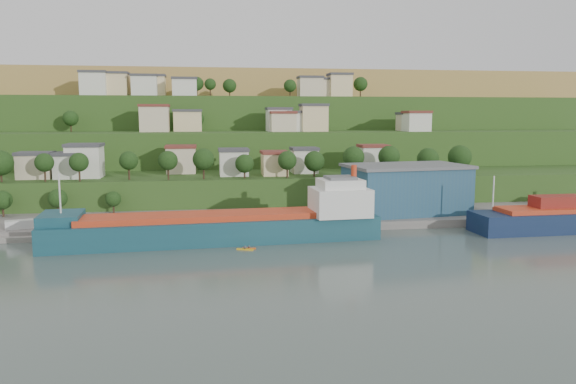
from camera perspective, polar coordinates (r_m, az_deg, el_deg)
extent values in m
plane|color=#48574F|center=(118.02, -3.19, -5.78)|extent=(500.00, 500.00, 0.00)
cube|color=slate|center=(148.08, 3.53, -3.00)|extent=(220.00, 26.00, 4.00)
cube|color=slate|center=(146.01, -26.15, -3.95)|extent=(40.00, 18.00, 2.40)
cube|color=#284719|center=(172.81, -4.91, -1.46)|extent=(260.00, 32.00, 20.00)
cube|color=#284719|center=(202.43, -5.45, -0.11)|extent=(280.00, 32.00, 44.00)
cube|color=#284719|center=(232.15, -5.85, 0.89)|extent=(300.00, 32.00, 70.00)
cube|color=olive|center=(305.69, -6.50, 2.53)|extent=(360.00, 120.00, 96.00)
cube|color=beige|center=(173.53, -24.25, 2.36)|extent=(9.10, 7.45, 6.66)
cube|color=#3F3F44|center=(173.26, -24.32, 3.60)|extent=(9.70, 8.05, 0.90)
cube|color=silver|center=(171.25, -21.36, 2.41)|extent=(7.13, 8.78, 6.47)
cube|color=#3F3F44|center=(170.98, -21.42, 3.64)|extent=(7.73, 9.38, 0.90)
cube|color=silver|center=(170.90, -19.93, 2.87)|extent=(9.41, 8.74, 8.87)
cube|color=#3F3F44|center=(170.59, -20.01, 4.51)|extent=(10.01, 9.34, 0.90)
cube|color=beige|center=(176.46, -10.79, 3.16)|extent=(8.82, 8.25, 7.76)
cube|color=brown|center=(176.17, -10.83, 4.56)|extent=(9.42, 8.85, 0.90)
cube|color=silver|center=(167.21, -5.54, 2.91)|extent=(8.30, 8.45, 7.16)
cube|color=#3F3F44|center=(166.92, -5.56, 4.29)|extent=(8.90, 9.05, 0.90)
cube|color=beige|center=(167.40, -1.39, 2.82)|extent=(7.34, 8.82, 6.38)
cube|color=brown|center=(167.12, -1.39, 4.06)|extent=(7.94, 9.42, 0.90)
cube|color=silver|center=(173.91, 1.66, 3.11)|extent=(7.67, 7.41, 7.06)
cube|color=#3F3F44|center=(173.63, 1.67, 4.42)|extent=(8.27, 8.01, 0.90)
cube|color=silver|center=(178.27, 8.64, 3.26)|extent=(8.43, 7.15, 7.81)
cube|color=brown|center=(177.99, 8.67, 4.66)|extent=(9.03, 7.75, 0.90)
cube|color=beige|center=(202.93, -13.39, 7.19)|extent=(9.83, 8.29, 8.67)
cube|color=brown|center=(202.96, -13.43, 8.54)|extent=(10.43, 8.89, 0.90)
cube|color=beige|center=(206.30, -10.14, 7.05)|extent=(9.84, 8.04, 6.99)
cube|color=#3F3F44|center=(206.30, -10.17, 8.15)|extent=(10.44, 8.64, 0.90)
cube|color=silver|center=(204.72, -0.95, 7.27)|extent=(8.55, 8.95, 7.69)
cube|color=#3F3F44|center=(204.73, -0.95, 8.47)|extent=(9.15, 9.55, 0.90)
cube|color=beige|center=(202.03, -0.57, 7.06)|extent=(8.87, 8.99, 6.31)
cube|color=brown|center=(202.02, -0.57, 8.09)|extent=(9.47, 9.59, 0.90)
cube|color=silver|center=(202.96, 1.01, 7.09)|extent=(7.82, 7.44, 6.49)
cube|color=#3F3F44|center=(202.95, 1.01, 8.14)|extent=(8.42, 8.04, 0.90)
cube|color=beige|center=(202.82, 2.62, 7.44)|extent=(9.23, 7.60, 8.97)
cube|color=#3F3F44|center=(202.85, 2.63, 8.83)|extent=(9.83, 8.20, 0.90)
cube|color=silver|center=(208.59, 12.92, 6.92)|extent=(8.28, 8.08, 6.49)
cube|color=brown|center=(208.58, 12.95, 7.93)|extent=(8.88, 8.68, 0.90)
cube|color=beige|center=(215.37, 12.48, 6.89)|extent=(9.92, 8.11, 6.01)
cube|color=#3F3F44|center=(215.36, 12.51, 7.80)|extent=(10.52, 8.71, 0.90)
cube|color=silver|center=(233.47, -19.08, 10.25)|extent=(9.72, 8.75, 8.88)
cube|color=#3F3F44|center=(233.77, -19.14, 11.44)|extent=(10.32, 9.35, 0.90)
cube|color=beige|center=(234.89, -16.97, 10.30)|extent=(8.72, 8.58, 8.76)
cube|color=#3F3F44|center=(235.18, -17.02, 11.48)|extent=(9.32, 9.18, 0.90)
cube|color=silver|center=(230.35, -14.35, 10.33)|extent=(9.72, 7.59, 7.77)
cube|color=#3F3F44|center=(230.61, -14.39, 11.40)|extent=(10.32, 8.19, 0.90)
cube|color=beige|center=(234.85, -13.45, 10.33)|extent=(8.86, 8.71, 8.02)
cube|color=#3F3F44|center=(235.11, -13.48, 11.42)|extent=(9.46, 9.31, 0.90)
cube|color=silver|center=(224.66, -10.45, 10.35)|extent=(9.26, 7.13, 6.47)
cube|color=#3F3F44|center=(224.86, -10.48, 11.28)|extent=(9.86, 7.73, 0.90)
cube|color=beige|center=(231.48, 2.26, 10.52)|extent=(9.52, 7.72, 7.56)
cube|color=#3F3F44|center=(231.72, 2.27, 11.57)|extent=(10.12, 8.32, 0.90)
cube|color=beige|center=(233.17, 3.69, 10.42)|extent=(8.16, 8.09, 6.96)
cube|color=#3F3F44|center=(233.38, 3.69, 11.38)|extent=(8.76, 8.69, 0.90)
cube|color=beige|center=(236.93, 4.66, 10.33)|extent=(9.08, 7.50, 6.67)
cube|color=brown|center=(237.13, 4.67, 11.24)|extent=(9.68, 8.10, 0.90)
cube|color=beige|center=(232.70, 5.25, 10.63)|extent=(8.84, 8.41, 8.76)
cube|color=#3F3F44|center=(232.99, 5.27, 11.81)|extent=(9.44, 9.01, 0.90)
cylinder|color=#382619|center=(168.08, -27.12, 1.46)|extent=(0.50, 0.50, 3.30)
sphere|color=black|center=(167.78, -27.19, 2.65)|extent=(6.75, 6.75, 6.75)
cylinder|color=#382619|center=(164.30, -23.46, 1.63)|extent=(0.50, 0.50, 3.78)
sphere|color=black|center=(164.02, -23.52, 2.76)|extent=(5.02, 5.02, 5.02)
cylinder|color=#382619|center=(161.28, -20.42, 1.69)|extent=(0.50, 0.50, 3.82)
sphere|color=black|center=(160.99, -20.47, 2.86)|extent=(5.14, 5.14, 5.14)
cylinder|color=#382619|center=(161.30, -15.84, 1.90)|extent=(0.50, 0.50, 3.92)
sphere|color=black|center=(161.00, -15.89, 3.09)|extent=(5.14, 5.14, 5.14)
cylinder|color=#382619|center=(158.11, -12.06, 1.91)|extent=(0.50, 0.50, 3.93)
sphere|color=black|center=(157.81, -12.10, 3.15)|extent=(5.37, 5.37, 5.37)
cylinder|color=#382619|center=(158.46, -8.57, 2.01)|extent=(0.50, 0.50, 3.94)
sphere|color=black|center=(158.14, -8.59, 3.31)|extent=(5.98, 5.98, 5.98)
cylinder|color=#382619|center=(159.46, -4.43, 1.89)|extent=(0.50, 0.50, 2.72)
sphere|color=black|center=(159.20, -4.44, 2.90)|extent=(5.31, 5.31, 5.31)
cylinder|color=#382619|center=(159.85, -0.08, 2.07)|extent=(0.50, 0.50, 3.53)
sphere|color=black|center=(159.56, -0.08, 3.23)|extent=(5.39, 5.39, 5.39)
cylinder|color=#382619|center=(163.51, 2.68, 2.07)|extent=(0.50, 0.50, 2.86)
sphere|color=black|center=(163.23, 2.69, 3.15)|extent=(5.95, 5.95, 5.95)
cylinder|color=#382619|center=(164.02, 6.66, 2.25)|extent=(0.50, 0.50, 4.01)
sphere|color=black|center=(163.71, 6.68, 3.55)|extent=(6.25, 6.25, 6.25)
cylinder|color=#382619|center=(167.97, 10.19, 2.30)|extent=(0.50, 0.50, 3.97)
sphere|color=black|center=(167.66, 10.22, 3.57)|extent=(6.36, 6.36, 6.36)
cylinder|color=#382619|center=(173.62, 14.00, 2.20)|extent=(0.50, 0.50, 2.99)
sphere|color=black|center=(173.35, 14.03, 3.29)|extent=(6.55, 6.55, 6.55)
cylinder|color=#382619|center=(177.27, 17.01, 2.27)|extent=(0.50, 0.50, 3.36)
sphere|color=black|center=(176.98, 17.06, 3.43)|extent=(7.05, 7.05, 7.05)
cylinder|color=#382619|center=(227.25, -7.90, 10.02)|extent=(0.50, 0.50, 3.71)
sphere|color=black|center=(227.39, -7.91, 10.80)|extent=(4.52, 4.52, 4.52)
cylinder|color=#382619|center=(228.36, -9.24, 9.98)|extent=(0.50, 0.50, 3.65)
sphere|color=black|center=(228.52, -9.25, 10.81)|extent=(5.45, 5.45, 5.45)
cylinder|color=#382619|center=(206.55, -9.29, 6.52)|extent=(0.50, 0.50, 3.03)
sphere|color=black|center=(206.51, -9.31, 7.38)|extent=(5.68, 5.68, 5.68)
cylinder|color=#382619|center=(226.20, 0.21, 10.01)|extent=(0.50, 0.50, 3.01)
sphere|color=black|center=(226.33, 0.21, 10.74)|extent=(5.01, 5.01, 5.01)
cylinder|color=#382619|center=(238.94, 7.36, 9.95)|extent=(0.50, 0.50, 4.03)
sphere|color=black|center=(239.11, 7.38, 10.82)|extent=(5.87, 5.87, 5.87)
cylinder|color=#382619|center=(230.53, -5.94, 9.93)|extent=(0.50, 0.50, 3.03)
sphere|color=black|center=(230.67, -5.95, 10.69)|extent=(5.50, 5.50, 5.50)
cylinder|color=#382619|center=(213.26, -21.18, 6.17)|extent=(0.50, 0.50, 3.24)
sphere|color=black|center=(213.22, -21.22, 7.00)|extent=(5.34, 5.34, 5.34)
cube|color=#133B48|center=(124.80, -7.38, -4.35)|extent=(73.30, 15.99, 7.27)
cube|color=red|center=(123.97, -8.38, -2.45)|extent=(54.51, 12.74, 1.25)
cube|color=#133B48|center=(127.51, -22.06, -2.46)|extent=(9.02, 11.93, 2.08)
cube|color=silver|center=(127.16, 5.31, -1.00)|extent=(13.10, 11.15, 6.23)
cube|color=silver|center=(126.60, 5.33, 0.86)|extent=(9.86, 8.88, 2.08)
cube|color=#595B5E|center=(126.44, 5.34, 1.46)|extent=(6.61, 6.61, 0.62)
cylinder|color=red|center=(127.09, 6.71, 2.04)|extent=(1.32, 1.32, 3.12)
cylinder|color=silver|center=(126.75, -22.18, -0.15)|extent=(0.40, 0.40, 8.31)
cube|color=silver|center=(127.22, -20.64, -3.46)|extent=(15.26, 12.63, 0.26)
cylinder|color=silver|center=(140.57, 20.14, 0.06)|extent=(0.34, 0.34, 7.32)
cube|color=maroon|center=(149.64, 25.73, -0.85)|extent=(12.68, 5.54, 2.72)
cube|color=navy|center=(152.43, 11.87, 0.20)|extent=(32.02, 21.61, 12.00)
cube|color=#595B5E|center=(151.74, 11.94, 2.60)|extent=(33.13, 22.73, 0.80)
cube|color=silver|center=(142.24, -25.63, -3.15)|extent=(6.40, 4.27, 2.76)
cube|color=silver|center=(139.85, -23.47, -3.62)|extent=(3.83, 1.53, 0.76)
cube|color=#F35815|center=(118.07, -3.98, -5.73)|extent=(2.95, 1.00, 0.22)
sphere|color=#3F3F44|center=(117.99, -3.98, -5.56)|extent=(0.51, 0.51, 0.51)
cube|color=gold|center=(117.19, -4.38, -5.82)|extent=(3.53, 1.88, 0.27)
sphere|color=#3F3F44|center=(117.09, -4.39, -5.61)|extent=(0.62, 0.62, 0.62)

